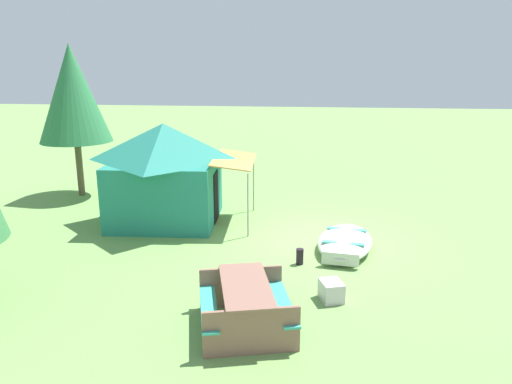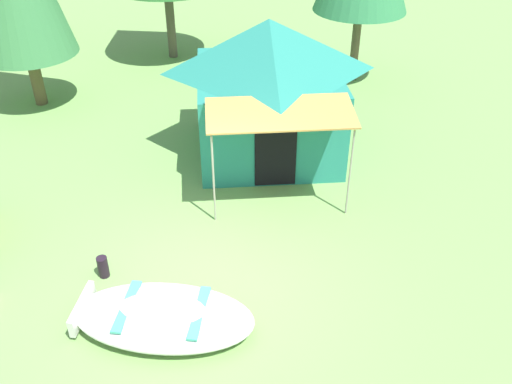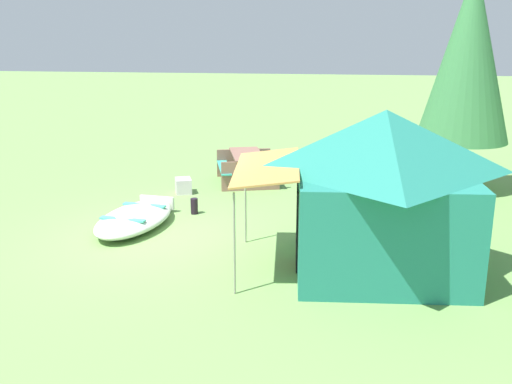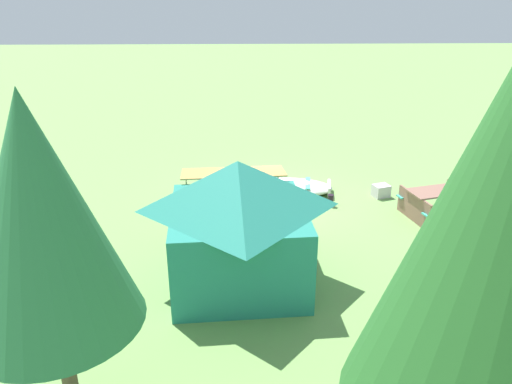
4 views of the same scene
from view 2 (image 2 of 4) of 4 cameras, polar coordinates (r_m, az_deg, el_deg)
ground_plane at (r=8.40m, az=-4.57°, el=-9.37°), size 80.00×80.00×0.00m
beached_rowboat at (r=7.76m, az=-9.57°, el=-12.47°), size 2.62×1.57×0.37m
canvas_cabin_tent at (r=10.98m, az=1.27°, el=10.79°), size 3.12×4.10×2.72m
fuel_can at (r=8.69m, az=-15.44°, el=-7.43°), size 0.22×0.22×0.35m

